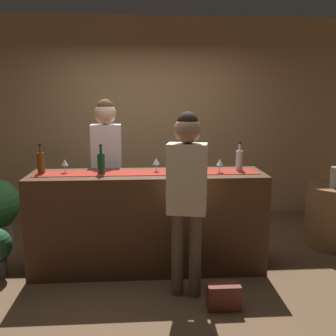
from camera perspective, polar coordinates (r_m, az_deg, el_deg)
The scene contains 15 objects.
ground_plane at distance 4.23m, azimuth -2.91°, elevation -14.45°, with size 10.00×10.00×0.00m, color brown.
back_wall at distance 5.74m, azimuth -3.40°, elevation 7.22°, with size 6.00×0.12×2.90m, color tan.
bar_counter at distance 4.04m, azimuth -2.98°, elevation -7.88°, with size 2.38×0.60×1.02m, color #472B19.
counter_runner_cloth at distance 3.91m, azimuth -3.05°, elevation -0.72°, with size 2.26×0.28×0.01m, color maroon.
wine_bottle_green at distance 3.88m, azimuth -9.88°, elevation 0.72°, with size 0.07×0.07×0.30m.
wine_bottle_amber at distance 4.08m, azimuth -18.30°, elevation 0.81°, with size 0.07×0.07×0.30m.
wine_bottle_clear at distance 4.08m, azimuth 10.51°, elevation 1.19°, with size 0.07×0.07×0.30m.
wine_glass_near_customer at distance 3.93m, azimuth 7.69°, elevation 0.79°, with size 0.07×0.07×0.14m.
wine_glass_mid_counter at distance 3.95m, azimuth -1.75°, elevation 0.93°, with size 0.07×0.07×0.14m.
wine_glass_far_end at distance 4.01m, azimuth -15.06°, elevation 0.72°, with size 0.07×0.07×0.14m.
bartender at distance 4.48m, azimuth -9.09°, elevation 1.60°, with size 0.35×0.25×1.76m.
customer_sipping at distance 3.35m, azimuth 2.82°, elevation -2.61°, with size 0.38×0.27×1.67m.
round_side_table at distance 5.09m, azimuth 23.41°, elevation -6.51°, with size 0.68×0.68×0.74m, color brown.
vase_on_side_table at distance 4.89m, azimuth 23.62°, elevation -1.25°, with size 0.13×0.13×0.24m, color #A8A399.
handbag at distance 3.49m, azimuth 8.23°, elevation -18.32°, with size 0.28×0.14×0.22m, color brown.
Camera 1 is at (-0.05, -3.83, 1.80)m, focal length 41.14 mm.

